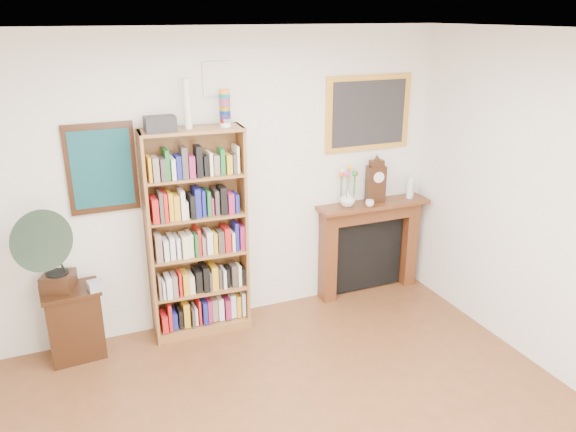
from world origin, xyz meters
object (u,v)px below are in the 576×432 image
at_px(side_cabinet, 75,323).
at_px(gramophone, 52,247).
at_px(flower_vase, 347,198).
at_px(bottle_right, 411,187).
at_px(mantel_clock, 376,182).
at_px(bottle_left, 410,187).
at_px(teacup, 370,203).
at_px(cd_stack, 96,286).
at_px(bookshelf, 197,223).
at_px(fireplace, 369,239).

bearing_deg(side_cabinet, gramophone, -128.82).
bearing_deg(flower_vase, bottle_right, 1.96).
xyz_separation_m(mantel_clock, bottle_left, (0.41, -0.03, -0.10)).
xyz_separation_m(side_cabinet, teacup, (2.93, -0.04, 0.74)).
xyz_separation_m(cd_stack, flower_vase, (2.52, 0.17, 0.41)).
bearing_deg(side_cabinet, bookshelf, -2.67).
relative_size(mantel_clock, bottle_left, 1.86).
bearing_deg(teacup, side_cabinet, 179.30).
relative_size(gramophone, teacup, 9.21).
bearing_deg(cd_stack, flower_vase, 3.82).
distance_m(bookshelf, teacup, 1.79).
bearing_deg(cd_stack, bookshelf, 7.23).
relative_size(gramophone, flower_vase, 4.88).
relative_size(bookshelf, teacup, 25.87).
xyz_separation_m(cd_stack, bottle_left, (3.26, 0.15, 0.45)).
height_order(cd_stack, teacup, teacup).
height_order(gramophone, teacup, gramophone).
bearing_deg(bottle_right, cd_stack, -176.63).
xyz_separation_m(bookshelf, side_cabinet, (-1.14, -0.01, -0.77)).
bearing_deg(bottle_right, bookshelf, -178.16).
height_order(mantel_clock, bottle_right, mantel_clock).
xyz_separation_m(bookshelf, flower_vase, (1.58, 0.05, 0.02)).
xyz_separation_m(mantel_clock, teacup, (-0.13, -0.11, -0.18)).
distance_m(flower_vase, bottle_left, 0.74).
bearing_deg(side_cabinet, bottle_right, -1.93).
relative_size(teacup, bottle_right, 0.44).
bearing_deg(gramophone, cd_stack, 22.21).
distance_m(fireplace, gramophone, 3.16).
bearing_deg(bottle_right, teacup, -167.81).
relative_size(bookshelf, bottle_left, 9.42).
height_order(fireplace, bottle_right, bottle_right).
bearing_deg(teacup, bookshelf, 178.37).
relative_size(gramophone, bottle_left, 3.35).
xyz_separation_m(bookshelf, mantel_clock, (1.91, 0.06, 0.15)).
bearing_deg(bookshelf, cd_stack, -169.31).
height_order(bookshelf, bottle_left, bookshelf).
bearing_deg(side_cabinet, mantel_clock, -2.01).
bearing_deg(cd_stack, mantel_clock, 3.60).
relative_size(gramophone, cd_stack, 6.71).
bearing_deg(bookshelf, flower_vase, 5.23).
xyz_separation_m(bookshelf, bottle_right, (2.37, 0.08, 0.04)).
height_order(gramophone, cd_stack, gramophone).
xyz_separation_m(fireplace, mantel_clock, (0.03, -0.03, 0.65)).
xyz_separation_m(gramophone, teacup, (3.01, 0.08, -0.05)).
height_order(cd_stack, flower_vase, flower_vase).
bearing_deg(cd_stack, gramophone, -178.57).
height_order(fireplace, flower_vase, flower_vase).
bearing_deg(mantel_clock, cd_stack, -168.08).
bearing_deg(mantel_clock, fireplace, 144.25).
distance_m(mantel_clock, bottle_right, 0.47).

